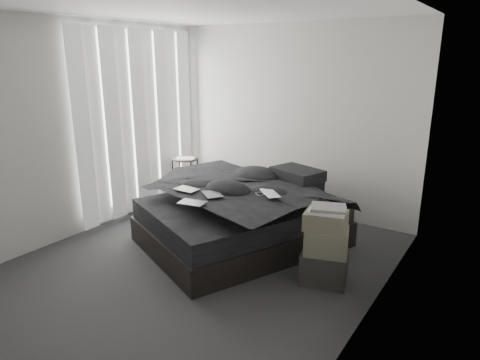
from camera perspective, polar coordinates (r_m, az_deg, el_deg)
The scene contains 24 objects.
floor at distance 4.73m, azimuth -5.44°, elevation -11.04°, with size 3.60×4.20×0.01m, color #2F2F31.
ceiling at distance 4.23m, azimuth -6.45°, elevation 22.07°, with size 3.60×4.20×0.01m, color white.
wall_back at distance 6.04m, azimuth 6.87°, elevation 7.90°, with size 3.60×0.01×2.60m, color beige.
wall_left at distance 5.60m, azimuth -20.45°, elevation 6.34°, with size 0.01×4.20×2.60m, color beige.
wall_right at distance 3.48m, azimuth 17.80°, elevation 1.09°, with size 0.01×4.20×2.60m, color beige.
window_left at distance 6.14m, azimuth -13.61°, elevation 8.17°, with size 0.02×2.00×2.30m, color white.
curtain_left at distance 6.12m, azimuth -13.24°, elevation 7.49°, with size 0.06×2.12×2.48m, color white.
bed at distance 5.15m, azimuth 0.21°, elevation -6.83°, with size 1.64×2.16×0.29m, color black.
mattress at distance 5.05m, azimuth 0.21°, elevation -4.09°, with size 1.57×2.10×0.23m, color black.
duvet at distance 4.94m, azimuth -0.30°, elevation -1.59°, with size 1.59×1.84×0.25m, color black.
pillow_lower at distance 5.51m, azimuth 7.26°, elevation -0.42°, with size 0.65×0.44×0.15m, color black.
pillow_upper at distance 5.40m, azimuth 7.63°, elevation 0.79°, with size 0.61×0.42×0.14m, color black.
laptop at distance 4.64m, azimuth 3.43°, elevation -0.99°, with size 0.35×0.22×0.03m, color silver.
comic_a at distance 4.88m, azimuth -7.15°, elevation -0.35°, with size 0.27×0.18×0.01m, color black.
comic_b at distance 4.68m, azimuth -3.75°, elevation -0.90°, with size 0.27×0.18×0.01m, color black.
comic_c at distance 4.43m, azimuth -6.44°, elevation -1.90°, with size 0.27×0.18×0.01m, color black.
side_stand at distance 6.49m, azimuth -7.26°, elevation -0.16°, with size 0.38×0.38×0.69m, color black.
papers at distance 6.39m, azimuth -7.32°, elevation 2.85°, with size 0.27×0.20×0.01m, color white.
floor_books at distance 6.13m, azimuth -12.08°, elevation -4.21°, with size 0.12×0.17×0.12m, color black.
box_lower at distance 4.37m, azimuth 11.13°, elevation -11.34°, with size 0.44×0.34×0.32m, color black.
box_mid at distance 4.24m, azimuth 11.45°, elevation -8.00°, with size 0.41×0.32×0.25m, color #5B5748.
box_upper at distance 4.17m, azimuth 11.36°, elevation -5.31°, with size 0.39×0.31×0.17m, color #5B5748.
art_book_white at distance 4.13m, azimuth 11.57°, elevation -4.01°, with size 0.33×0.27×0.03m, color silver.
art_book_snake at distance 4.11m, azimuth 11.71°, elevation -3.65°, with size 0.32×0.26×0.03m, color silver.
Camera 1 is at (2.67, -3.25, 2.16)m, focal length 32.00 mm.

